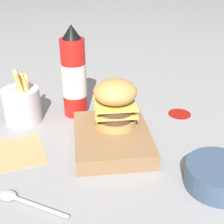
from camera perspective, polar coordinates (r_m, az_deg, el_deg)
ground_plane at (r=0.70m, az=-2.51°, el=-7.70°), size 6.00×6.00×0.00m
serving_board at (r=0.72m, az=0.00°, el=-4.81°), size 0.21×0.17×0.04m
burger at (r=0.72m, az=0.56°, el=1.77°), size 0.10×0.10×0.11m
ketchup_bottle at (r=0.83m, az=-6.98°, el=6.57°), size 0.06×0.06×0.24m
fries_basket at (r=0.84m, az=-16.14°, el=1.32°), size 0.10×0.10×0.15m
side_bowl at (r=0.64m, az=18.99°, el=-10.84°), size 0.13×0.13×0.05m
spoon at (r=0.61m, az=-16.66°, el=-15.02°), size 0.09×0.14×0.01m
ketchup_puddle at (r=0.88m, az=12.25°, el=-0.29°), size 0.06×0.06×0.00m
parchment_square at (r=0.74m, az=-17.43°, el=-7.09°), size 0.16×0.16×0.00m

